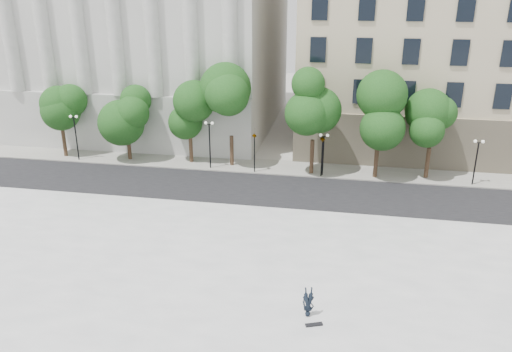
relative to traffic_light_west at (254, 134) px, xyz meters
The scene contains 12 objects.
ground 22.63m from the traffic_light_west, 87.21° to the right, with size 160.00×160.00×0.00m, color #A8A59F.
plaza 19.64m from the traffic_light_west, 86.77° to the right, with size 44.00×22.00×0.45m, color white.
street 5.77m from the traffic_light_west, 75.80° to the right, with size 60.00×8.00×0.02m, color black.
far_sidewalk 4.16m from the traffic_light_west, 57.39° to the left, with size 60.00×4.00×0.12m, color #A19F95.
building_west 24.54m from the traffic_light_west, 134.35° to the left, with size 31.50×27.65×25.60m.
building_east 27.86m from the traffic_light_west, 38.23° to the left, with size 36.00×26.15×23.00m.
traffic_light_west is the anchor object (origin of this frame).
traffic_light_east 6.05m from the traffic_light_west, ahead, with size 0.97×1.97×4.28m.
person_lying 22.25m from the traffic_light_west, 72.43° to the right, with size 0.58×0.38×1.60m, color black.
skateboard 23.07m from the traffic_light_west, 72.11° to the right, with size 0.85×0.22×0.09m, color black.
street_trees 3.21m from the traffic_light_west, 153.16° to the left, with size 38.29×4.94×7.82m.
lamp_posts 0.89m from the traffic_light_west, 36.98° to the left, with size 37.34×0.28×4.56m.
Camera 1 is at (6.80, -19.74, 15.80)m, focal length 35.00 mm.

